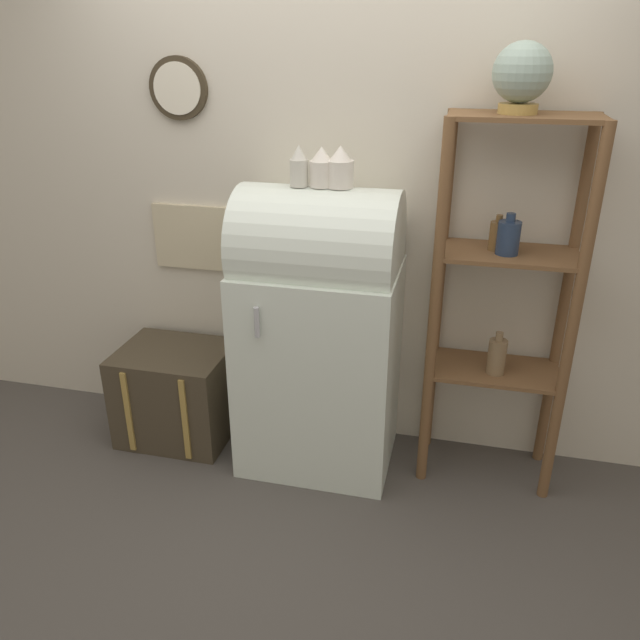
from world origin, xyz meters
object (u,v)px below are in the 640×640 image
object	(u,v)px
suitcase_trunk	(177,393)
vase_center	(322,168)
globe	(522,75)
vase_right	(340,168)
vase_left	(299,167)
refrigerator	(319,330)

from	to	relation	value
suitcase_trunk	vase_center	bearing A→B (deg)	-0.48
suitcase_trunk	globe	bearing A→B (deg)	2.55
suitcase_trunk	vase_right	bearing A→B (deg)	-0.21
suitcase_trunk	vase_left	size ratio (longest dim) A/B	3.25
refrigerator	vase_center	distance (m)	0.77
vase_right	suitcase_trunk	bearing A→B (deg)	179.79
suitcase_trunk	vase_left	world-z (taller)	vase_left
globe	vase_left	bearing A→B (deg)	-174.00
vase_center	vase_right	world-z (taller)	vase_right
vase_right	refrigerator	bearing A→B (deg)	-174.53
suitcase_trunk	vase_right	xyz separation A→B (m)	(0.89, -0.00, 1.25)
refrigerator	vase_left	size ratio (longest dim) A/B	8.00
suitcase_trunk	vase_right	world-z (taller)	vase_right
vase_left	suitcase_trunk	bearing A→B (deg)	178.23
suitcase_trunk	vase_left	bearing A→B (deg)	-1.77
refrigerator	suitcase_trunk	distance (m)	0.93
vase_left	vase_center	world-z (taller)	vase_left
globe	vase_right	size ratio (longest dim) A/B	1.53
refrigerator	vase_right	distance (m)	0.78
refrigerator	vase_right	world-z (taller)	vase_right
suitcase_trunk	vase_right	distance (m)	1.54
vase_left	vase_right	xyz separation A→B (m)	(0.18, 0.02, -0.00)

